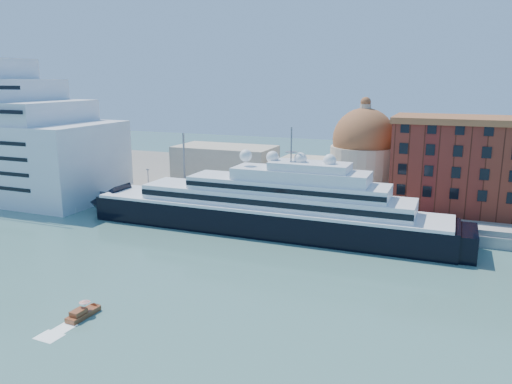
% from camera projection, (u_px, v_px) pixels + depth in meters
% --- Properties ---
extents(ground, '(400.00, 400.00, 0.00)m').
position_uv_depth(ground, '(191.00, 261.00, 95.74)').
color(ground, '#3D6964').
rests_on(ground, ground).
extents(quay, '(180.00, 10.00, 2.50)m').
position_uv_depth(quay, '(257.00, 212.00, 126.22)').
color(quay, gray).
rests_on(quay, ground).
extents(land, '(260.00, 72.00, 2.00)m').
position_uv_depth(land, '(303.00, 182.00, 163.37)').
color(land, slate).
rests_on(land, ground).
extents(quay_fence, '(180.00, 0.10, 1.20)m').
position_uv_depth(quay_fence, '(250.00, 209.00, 121.74)').
color(quay_fence, slate).
rests_on(quay_fence, quay).
extents(superyacht, '(93.99, 13.03, 28.09)m').
position_uv_depth(superyacht, '(253.00, 210.00, 114.21)').
color(superyacht, black).
rests_on(superyacht, ground).
extents(service_barge, '(11.53, 4.98, 2.52)m').
position_uv_depth(service_barge, '(62.00, 207.00, 132.57)').
color(service_barge, white).
rests_on(service_barge, ground).
extents(water_taxi, '(2.12, 5.61, 2.62)m').
position_uv_depth(water_taxi, '(83.00, 313.00, 73.12)').
color(water_taxi, maroon).
rests_on(water_taxi, ground).
extents(warehouse, '(43.00, 19.00, 23.25)m').
position_uv_depth(warehouse, '(483.00, 165.00, 120.84)').
color(warehouse, maroon).
rests_on(warehouse, land).
extents(church, '(66.00, 18.00, 25.50)m').
position_uv_depth(church, '(308.00, 161.00, 143.21)').
color(church, beige).
rests_on(church, land).
extents(lamp_posts, '(120.80, 2.40, 18.00)m').
position_uv_depth(lamp_posts, '(208.00, 176.00, 127.34)').
color(lamp_posts, slate).
rests_on(lamp_posts, quay).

